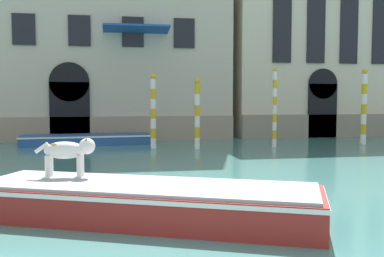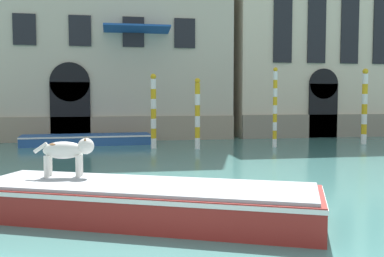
% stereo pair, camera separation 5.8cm
% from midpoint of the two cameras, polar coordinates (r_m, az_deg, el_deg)
% --- Properties ---
extents(palazzo_left, '(14.06, 7.40, 15.30)m').
position_cam_midpoint_polar(palazzo_left, '(28.26, -10.65, 14.63)').
color(palazzo_left, '#BCB29E').
rests_on(palazzo_left, ground_plane).
extents(palazzo_right, '(13.00, 6.13, 12.17)m').
position_cam_midpoint_polar(palazzo_right, '(31.22, 16.68, 10.61)').
color(palazzo_right, beige).
rests_on(palazzo_right, ground_plane).
extents(boat_foreground, '(7.03, 4.53, 0.71)m').
position_cam_midpoint_polar(boat_foreground, '(8.90, -5.94, -9.09)').
color(boat_foreground, maroon).
rests_on(boat_foreground, ground_plane).
extents(dog_on_deck, '(1.26, 0.45, 0.84)m').
position_cam_midpoint_polar(dog_on_deck, '(9.84, -15.33, -2.74)').
color(dog_on_deck, silver).
rests_on(dog_on_deck, boat_foreground).
extents(boat_moored_near_palazzo, '(6.47, 2.16, 0.51)m').
position_cam_midpoint_polar(boat_moored_near_palazzo, '(23.20, -13.15, -1.34)').
color(boat_moored_near_palazzo, '#234C8C').
rests_on(boat_moored_near_palazzo, ground_plane).
extents(mooring_pole_0, '(0.21, 0.21, 3.79)m').
position_cam_midpoint_polar(mooring_pole_0, '(21.66, 10.57, 2.68)').
color(mooring_pole_0, white).
rests_on(mooring_pole_0, ground_plane).
extents(mooring_pole_1, '(0.27, 0.27, 3.48)m').
position_cam_midpoint_polar(mooring_pole_1, '(21.01, -4.83, 2.27)').
color(mooring_pole_1, white).
rests_on(mooring_pole_1, ground_plane).
extents(mooring_pole_2, '(0.25, 0.25, 3.26)m').
position_cam_midpoint_polar(mooring_pole_2, '(20.68, 0.78, 1.96)').
color(mooring_pole_2, white).
rests_on(mooring_pole_2, ground_plane).
extents(mooring_pole_4, '(0.29, 0.29, 3.83)m').
position_cam_midpoint_polar(mooring_pole_4, '(24.38, 21.12, 2.67)').
color(mooring_pole_4, white).
rests_on(mooring_pole_4, ground_plane).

